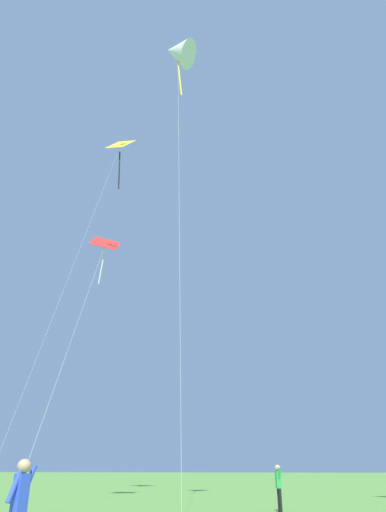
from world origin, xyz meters
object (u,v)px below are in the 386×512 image
object	(u,v)px
kite_yellow_diamond	(119,158)
person_in_blue_jacket	(279,483)
person_child_small	(19,503)
kite_white_distant	(178,52)
kite_red_high	(103,253)

from	to	relation	value
kite_yellow_diamond	person_in_blue_jacket	world-z (taller)	kite_yellow_diamond
person_child_small	person_in_blue_jacket	size ratio (longest dim) A/B	1.02
kite_yellow_diamond	kite_white_distant	world-z (taller)	kite_yellow_diamond
kite_white_distant	person_in_blue_jacket	xyz separation A→B (m)	(4.55, -0.25, -24.90)
kite_white_distant	person_in_blue_jacket	size ratio (longest dim) A/B	15.64
kite_yellow_diamond	kite_white_distant	size ratio (longest dim) A/B	1.01
kite_red_high	person_child_small	world-z (taller)	kite_red_high
person_in_blue_jacket	kite_white_distant	bearing A→B (deg)	176.82
kite_white_distant	person_child_small	bearing A→B (deg)	-89.91
kite_white_distant	kite_red_high	world-z (taller)	kite_white_distant
person_child_small	kite_yellow_diamond	bearing A→B (deg)	106.77
kite_red_high	person_in_blue_jacket	distance (m)	16.55
kite_white_distant	person_child_small	distance (m)	28.20
kite_white_distant	kite_red_high	bearing A→B (deg)	145.67
kite_red_high	person_child_small	bearing A→B (deg)	-72.62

